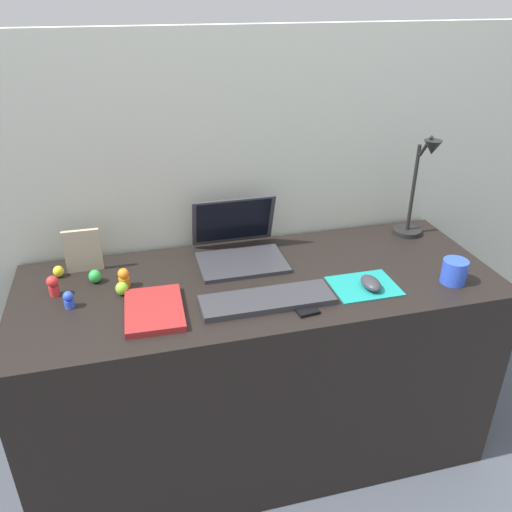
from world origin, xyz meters
TOP-DOWN VIEW (x-y plane):
  - ground_plane at (0.00, 0.00)m, footprint 6.00×6.00m
  - back_wall at (0.00, 0.35)m, footprint 2.78×0.05m
  - desk at (0.00, 0.00)m, footprint 1.58×0.61m
  - laptop at (-0.03, 0.18)m, footprint 0.30×0.28m
  - keyboard at (-0.01, -0.14)m, footprint 0.41×0.13m
  - mousepad at (0.32, -0.13)m, footprint 0.21×0.17m
  - mouse at (0.33, -0.15)m, footprint 0.06×0.10m
  - cell_phone at (0.08, -0.18)m, footprint 0.08×0.13m
  - desk_lamp at (0.65, 0.17)m, footprint 0.11×0.17m
  - notebook_pad at (-0.35, -0.11)m, footprint 0.18×0.24m
  - picture_frame at (-0.56, 0.21)m, footprint 0.12×0.02m
  - coffee_mug at (0.61, -0.17)m, footprint 0.08×0.08m
  - toy_figurine_yellow at (-0.65, 0.19)m, footprint 0.04×0.04m
  - toy_figurine_blue at (-0.60, -0.02)m, footprint 0.03×0.03m
  - toy_figurine_red at (-0.65, 0.07)m, footprint 0.04×0.04m
  - toy_figurine_orange at (-0.43, 0.07)m, footprint 0.04×0.04m
  - toy_figurine_green at (-0.53, 0.12)m, footprint 0.04×0.04m
  - toy_figurine_lime at (-0.44, 0.02)m, footprint 0.04×0.04m

SIDE VIEW (x-z plane):
  - ground_plane at x=0.00m, z-range 0.00..0.00m
  - desk at x=0.00m, z-range 0.00..0.74m
  - mousepad at x=0.32m, z-range 0.74..0.74m
  - cell_phone at x=0.08m, z-range 0.74..0.75m
  - back_wall at x=0.00m, z-range 0.00..1.50m
  - keyboard at x=-0.01m, z-range 0.74..0.76m
  - notebook_pad at x=-0.35m, z-range 0.74..0.76m
  - toy_figurine_yellow at x=-0.65m, z-range 0.74..0.78m
  - mouse at x=0.33m, z-range 0.74..0.78m
  - toy_figurine_lime at x=-0.44m, z-range 0.74..0.78m
  - toy_figurine_green at x=-0.53m, z-range 0.74..0.78m
  - toy_figurine_blue at x=-0.60m, z-range 0.74..0.79m
  - toy_figurine_orange at x=-0.43m, z-range 0.74..0.81m
  - toy_figurine_red at x=-0.65m, z-range 0.74..0.81m
  - coffee_mug at x=0.61m, z-range 0.74..0.82m
  - laptop at x=-0.03m, z-range 0.69..0.90m
  - picture_frame at x=-0.56m, z-range 0.74..0.89m
  - desk_lamp at x=0.65m, z-range 0.73..1.13m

